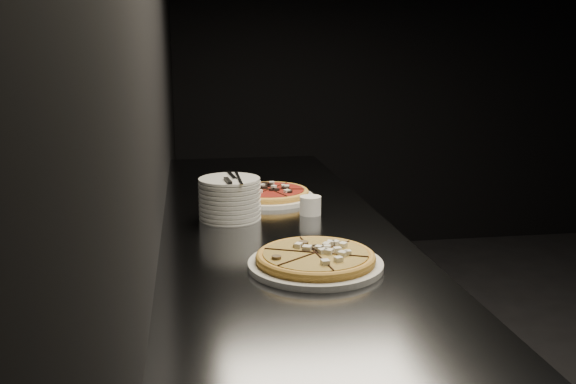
{
  "coord_description": "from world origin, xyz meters",
  "views": [
    {
      "loc": [
        -2.41,
        -2.03,
        1.5
      ],
      "look_at": [
        -2.08,
        0.05,
        1.01
      ],
      "focal_mm": 40.0,
      "sensor_mm": 36.0,
      "label": 1
    }
  ],
  "objects": [
    {
      "name": "cutlery",
      "position": [
        -2.27,
        0.05,
        1.06
      ],
      "size": [
        0.08,
        0.22,
        0.01
      ],
      "rotation": [
        0.0,
        0.0,
        0.12
      ],
      "color": "#AEB1B5",
      "rests_on": "plate_stack"
    },
    {
      "name": "plate_stack",
      "position": [
        -2.28,
        0.07,
        0.99
      ],
      "size": [
        0.21,
        0.21,
        0.14
      ],
      "color": "silver",
      "rests_on": "counter"
    },
    {
      "name": "pizza_mushroom",
      "position": [
        -2.09,
        -0.45,
        0.94
      ],
      "size": [
        0.42,
        0.42,
        0.04
      ],
      "rotation": [
        0.0,
        0.0,
        -0.4
      ],
      "color": "silver",
      "rests_on": "counter"
    },
    {
      "name": "wall_left",
      "position": [
        -2.5,
        0.0,
        1.4
      ],
      "size": [
        0.02,
        5.0,
        2.8
      ],
      "primitive_type": "cube",
      "color": "black",
      "rests_on": "floor"
    },
    {
      "name": "wall_back",
      "position": [
        0.0,
        2.5,
        1.4
      ],
      "size": [
        5.0,
        0.02,
        2.8
      ],
      "primitive_type": "cube",
      "color": "black",
      "rests_on": "floor"
    },
    {
      "name": "pizza_tomato",
      "position": [
        -2.11,
        0.31,
        0.94
      ],
      "size": [
        0.34,
        0.34,
        0.04
      ],
      "rotation": [
        0.0,
        0.0,
        -0.15
      ],
      "color": "silver",
      "rests_on": "counter"
    },
    {
      "name": "counter",
      "position": [
        -2.13,
        0.0,
        0.46
      ],
      "size": [
        0.74,
        2.44,
        0.92
      ],
      "color": "slate",
      "rests_on": "floor"
    },
    {
      "name": "ramekin",
      "position": [
        -2.0,
        0.07,
        0.95
      ],
      "size": [
        0.07,
        0.07,
        0.06
      ],
      "color": "silver",
      "rests_on": "counter"
    }
  ]
}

